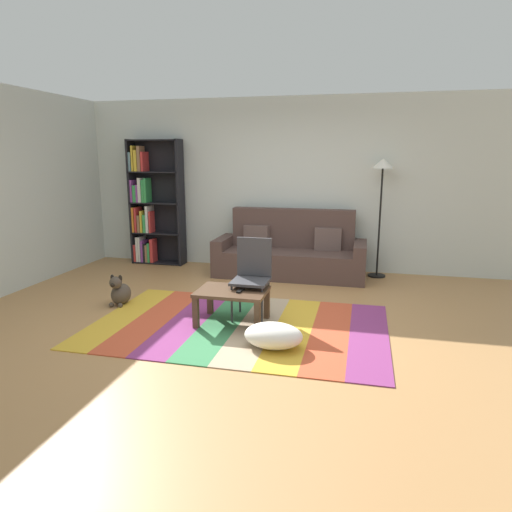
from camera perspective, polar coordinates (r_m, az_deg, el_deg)
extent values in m
plane|color=#B27F4C|center=(5.20, -0.68, -7.85)|extent=(14.00, 14.00, 0.00)
cube|color=silver|center=(7.39, 4.15, 8.89)|extent=(6.80, 0.10, 2.70)
cube|color=silver|center=(7.16, -26.76, 7.50)|extent=(0.10, 5.50, 2.70)
cube|color=gold|center=(5.50, -16.21, -7.15)|extent=(0.39, 2.04, 0.01)
cube|color=#C64C2D|center=(5.32, -12.50, -7.60)|extent=(0.39, 2.04, 0.01)
cube|color=#843370|center=(5.17, -8.54, -8.04)|extent=(0.39, 2.04, 0.01)
cube|color=#387F4C|center=(5.04, -4.36, -8.47)|extent=(0.39, 2.04, 0.01)
cube|color=tan|center=(4.95, 0.03, -8.87)|extent=(0.39, 2.04, 0.01)
cube|color=gold|center=(4.88, 4.58, -9.23)|extent=(0.39, 2.04, 0.01)
cube|color=#C64C2D|center=(4.84, 9.23, -9.54)|extent=(0.39, 2.04, 0.01)
cube|color=#843370|center=(4.83, 13.94, -9.79)|extent=(0.39, 2.04, 0.01)
cube|color=#4C3833|center=(6.95, 4.19, -0.93)|extent=(1.90, 0.80, 0.40)
cube|color=#4C3833|center=(7.14, 4.64, 3.52)|extent=(1.90, 0.20, 0.60)
cube|color=#4C3833|center=(7.17, -4.04, 0.14)|extent=(0.18, 0.80, 0.56)
cube|color=#4C3833|center=(6.85, 12.82, -0.72)|extent=(0.18, 0.80, 0.56)
cube|color=brown|center=(7.15, 0.11, 2.43)|extent=(0.42, 0.19, 0.36)
cube|color=brown|center=(6.99, 8.93, 2.04)|extent=(0.42, 0.19, 0.36)
cube|color=black|center=(8.03, -15.10, 6.50)|extent=(0.04, 0.28, 2.06)
cube|color=black|center=(7.66, -9.36, 6.50)|extent=(0.04, 0.28, 2.06)
cube|color=black|center=(7.95, -11.88, 6.61)|extent=(0.90, 0.01, 2.06)
cube|color=black|center=(8.00, -11.96, -0.73)|extent=(0.86, 0.28, 0.02)
cube|color=black|center=(7.90, -12.13, 2.85)|extent=(0.86, 0.28, 0.02)
cube|color=black|center=(7.83, -12.30, 6.51)|extent=(0.86, 0.28, 0.02)
cube|color=black|center=(7.80, -12.47, 10.22)|extent=(0.86, 0.28, 0.02)
cube|color=black|center=(7.80, -12.65, 13.94)|extent=(0.86, 0.28, 0.02)
cube|color=red|center=(8.13, -14.59, 0.45)|extent=(0.04, 0.23, 0.29)
cube|color=silver|center=(8.07, -14.40, 0.86)|extent=(0.04, 0.18, 0.42)
cube|color=silver|center=(8.08, -14.03, 0.91)|extent=(0.03, 0.25, 0.43)
cube|color=purple|center=(8.06, -13.74, 0.68)|extent=(0.04, 0.24, 0.36)
cube|color=black|center=(8.05, -13.51, 0.49)|extent=(0.03, 0.24, 0.31)
cube|color=#8C6647|center=(8.04, -13.23, 0.41)|extent=(0.04, 0.24, 0.29)
cube|color=green|center=(8.01, -12.98, 0.50)|extent=(0.04, 0.23, 0.33)
cube|color=red|center=(7.96, -12.70, 0.71)|extent=(0.05, 0.19, 0.40)
cube|color=orange|center=(8.05, -14.76, 4.47)|extent=(0.03, 0.26, 0.42)
cube|color=red|center=(8.01, -14.50, 4.45)|extent=(0.03, 0.23, 0.42)
cube|color=#8C6647|center=(7.99, -14.19, 3.97)|extent=(0.04, 0.21, 0.29)
cube|color=gold|center=(7.94, -13.94, 4.22)|extent=(0.04, 0.17, 0.37)
cube|color=green|center=(7.96, -13.43, 4.02)|extent=(0.05, 0.26, 0.30)
cube|color=silver|center=(7.92, -13.13, 4.54)|extent=(0.05, 0.26, 0.45)
cube|color=red|center=(7.87, -12.90, 4.18)|extent=(0.03, 0.18, 0.36)
cube|color=purple|center=(7.97, -15.05, 7.86)|extent=(0.04, 0.20, 0.36)
cube|color=green|center=(7.94, -14.72, 7.55)|extent=(0.05, 0.18, 0.28)
cube|color=purple|center=(7.94, -14.32, 7.61)|extent=(0.03, 0.24, 0.29)
cube|color=silver|center=(7.89, -14.13, 7.99)|extent=(0.05, 0.18, 0.40)
cube|color=green|center=(7.87, -13.73, 7.88)|extent=(0.04, 0.20, 0.37)
cube|color=green|center=(7.86, -13.40, 8.01)|extent=(0.04, 0.22, 0.40)
cube|color=#668C99|center=(7.96, -15.18, 11.30)|extent=(0.04, 0.23, 0.31)
cube|color=gold|center=(7.95, -14.86, 11.69)|extent=(0.03, 0.25, 0.41)
cube|color=gold|center=(7.92, -14.49, 11.45)|extent=(0.05, 0.25, 0.34)
cube|color=#8C6647|center=(7.87, -14.20, 11.70)|extent=(0.05, 0.19, 0.41)
cube|color=red|center=(7.86, -13.74, 11.39)|extent=(0.04, 0.23, 0.32)
cube|color=#513826|center=(4.95, -3.00, -4.47)|extent=(0.75, 0.54, 0.04)
cube|color=#513826|center=(4.91, -7.53, -7.01)|extent=(0.06, 0.06, 0.34)
cube|color=#513826|center=(4.72, 0.18, -7.70)|extent=(0.06, 0.06, 0.34)
cube|color=#513826|center=(5.32, -5.76, -5.42)|extent=(0.06, 0.06, 0.34)
cube|color=#513826|center=(5.15, 1.36, -5.97)|extent=(0.06, 0.06, 0.34)
ellipsoid|color=white|center=(4.40, 2.19, -9.90)|extent=(0.56, 0.40, 0.24)
ellipsoid|color=#473D33|center=(5.89, -16.51, -4.58)|extent=(0.22, 0.30, 0.26)
sphere|color=#473D33|center=(5.76, -17.13, -3.20)|extent=(0.15, 0.15, 0.15)
ellipsoid|color=black|center=(5.71, -17.42, -3.45)|extent=(0.06, 0.07, 0.05)
ellipsoid|color=black|center=(5.79, -17.51, -2.61)|extent=(0.05, 0.04, 0.08)
ellipsoid|color=black|center=(5.74, -16.61, -2.68)|extent=(0.05, 0.04, 0.08)
sphere|color=#473D33|center=(5.84, -17.61, -5.83)|extent=(0.06, 0.06, 0.06)
sphere|color=#473D33|center=(5.78, -16.59, -5.95)|extent=(0.06, 0.06, 0.06)
cylinder|color=black|center=(7.21, 14.82, -2.38)|extent=(0.26, 0.26, 0.02)
cylinder|color=black|center=(7.05, 15.18, 4.02)|extent=(0.03, 0.03, 1.60)
cone|color=white|center=(6.98, 15.59, 11.09)|extent=(0.32, 0.32, 0.14)
cube|color=black|center=(4.89, -1.96, -4.34)|extent=(0.06, 0.15, 0.02)
cube|color=#38383D|center=(5.06, -0.69, -3.18)|extent=(0.40, 0.40, 0.03)
cube|color=#38383D|center=(5.17, -0.21, -0.09)|extent=(0.40, 0.03, 0.44)
cylinder|color=#38383D|center=(5.01, -3.05, -6.07)|extent=(0.02, 0.02, 0.42)
cylinder|color=#38383D|center=(4.93, 0.76, -6.37)|extent=(0.02, 0.02, 0.42)
cylinder|color=#38383D|center=(5.33, -2.02, -4.95)|extent=(0.02, 0.02, 0.42)
cylinder|color=#38383D|center=(5.25, 1.58, -5.20)|extent=(0.02, 0.02, 0.42)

